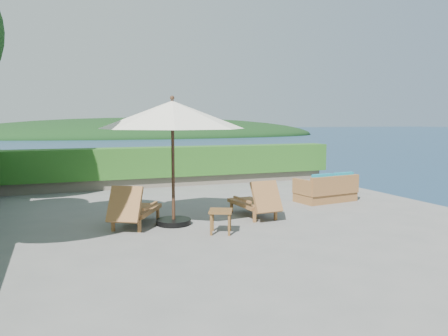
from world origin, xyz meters
name	(u,v)px	position (x,y,z in m)	size (l,w,h in m)	color
ground	(224,220)	(0.00, 0.00, 0.00)	(12.00, 12.00, 0.00)	slate
foundation	(224,285)	(0.00, 0.00, -1.55)	(12.00, 12.00, 3.00)	#574F45
offshore_island	(146,136)	(25.00, 140.00, -3.00)	(126.00, 57.60, 12.60)	black
planter_wall_far	(166,181)	(0.00, 5.60, 0.18)	(12.00, 0.60, 0.36)	#676053
hedge_far	(166,162)	(0.00, 5.60, 0.85)	(12.40, 0.90, 1.00)	#254D16
patio_umbrella	(172,116)	(-1.18, -0.01, 2.35)	(3.71, 3.71, 2.78)	black
lounge_left	(134,209)	(-2.02, 0.10, 0.39)	(1.38, 1.73, 0.93)	#9A5938
lounge_right	(256,201)	(0.78, -0.01, 0.38)	(0.78, 1.61, 0.91)	#9A5938
side_table	(221,214)	(-0.49, -1.08, 0.40)	(0.60, 0.60, 0.48)	brown
wicker_loveseat	(327,190)	(3.49, 1.10, 0.32)	(1.78, 1.08, 0.82)	#9A5938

